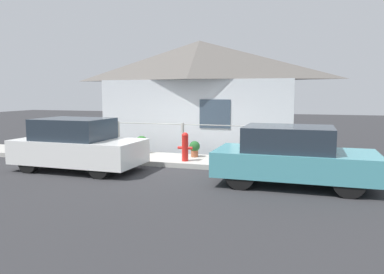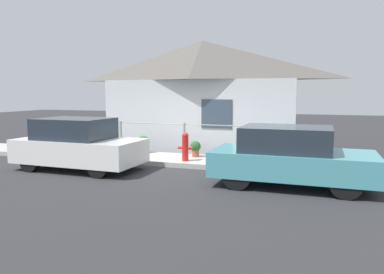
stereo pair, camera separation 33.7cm
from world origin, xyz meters
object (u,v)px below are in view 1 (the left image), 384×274
at_px(fire_hydrant, 185,146).
at_px(potted_plant_near_hydrant, 195,148).
at_px(car_left, 77,145).
at_px(car_right, 293,156).
at_px(potted_plant_by_fence, 142,144).

distance_m(fire_hydrant, potted_plant_near_hydrant, 0.81).
bearing_deg(fire_hydrant, potted_plant_near_hydrant, 85.49).
xyz_separation_m(car_left, fire_hydrant, (2.72, 1.52, -0.12)).
bearing_deg(fire_hydrant, car_left, -150.91).
xyz_separation_m(car_right, potted_plant_by_fence, (-5.09, 2.52, -0.24)).
height_order(car_right, potted_plant_by_fence, car_right).
height_order(car_right, fire_hydrant, car_right).
distance_m(car_right, potted_plant_by_fence, 5.69).
bearing_deg(potted_plant_near_hydrant, car_left, -140.39).
bearing_deg(car_left, potted_plant_near_hydrant, 40.81).
bearing_deg(car_left, car_right, 1.20).
relative_size(potted_plant_near_hydrant, potted_plant_by_fence, 0.87).
bearing_deg(potted_plant_near_hydrant, fire_hydrant, -94.51).
relative_size(car_right, potted_plant_near_hydrant, 7.28).
distance_m(car_right, potted_plant_near_hydrant, 3.90).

